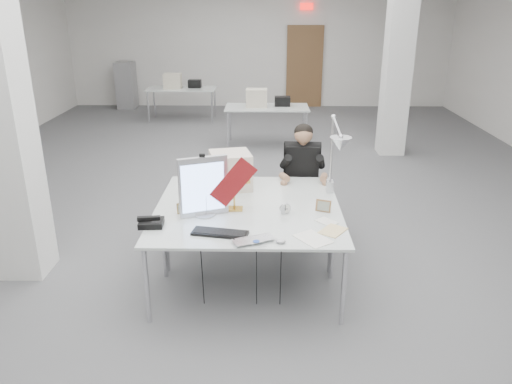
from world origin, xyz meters
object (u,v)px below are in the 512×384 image
monitor (203,187)px  architect_lamp (335,154)px  laptop (256,243)px  desk_main (246,227)px  office_chair (301,189)px  desk_phone (151,223)px  beige_monitor (231,170)px  seated_person (303,161)px  bankers_lamp (234,194)px

monitor → architect_lamp: (1.25, 0.40, 0.20)m
laptop → desk_main: bearing=80.2°
desk_main → office_chair: office_chair is taller
office_chair → architect_lamp: 1.18m
desk_main → monitor: (-0.40, 0.24, 0.30)m
office_chair → architect_lamp: (0.25, -0.91, 0.70)m
office_chair → desk_phone: size_ratio=5.04×
architect_lamp → beige_monitor: bearing=153.1°
desk_main → beige_monitor: beige_monitor is taller
architect_lamp → seated_person: bearing=97.6°
desk_main → monitor: monitor is taller
seated_person → monitor: (-1.01, -1.26, 0.14)m
desk_main → laptop: 0.38m
office_chair → desk_phone: bearing=-129.2°
desk_main → beige_monitor: bearing=101.6°
desk_main → seated_person: seated_person is taller
desk_main → bankers_lamp: (-0.13, 0.38, 0.17)m
beige_monitor → laptop: bearing=-90.9°
seated_person → architect_lamp: architect_lamp is taller
beige_monitor → desk_main: bearing=-91.7°
beige_monitor → office_chair: bearing=21.4°
office_chair → monitor: (-1.01, -1.31, 0.50)m
laptop → beige_monitor: 1.40m
laptop → architect_lamp: architect_lamp is taller
desk_main → office_chair: (0.60, 1.55, -0.20)m
office_chair → laptop: (-0.51, -1.91, 0.23)m
desk_main → monitor: 0.55m
desk_phone → architect_lamp: 1.87m
beige_monitor → architect_lamp: (1.05, -0.35, 0.29)m
monitor → desk_phone: 0.57m
seated_person → bankers_lamp: size_ratio=2.95×
bankers_lamp → architect_lamp: 1.06m
desk_phone → desk_main: bearing=-2.9°
desk_main → monitor: size_ratio=3.15×
bankers_lamp → architect_lamp: (0.98, 0.26, 0.32)m
office_chair → laptop: 1.99m
seated_person → laptop: size_ratio=2.69×
seated_person → monitor: bearing=-124.8°
laptop → desk_phone: bearing=134.9°
beige_monitor → seated_person: bearing=18.9°
office_chair → monitor: monitor is taller
bankers_lamp → architect_lamp: size_ratio=0.33×
beige_monitor → monitor: bearing=-118.2°
monitor → laptop: (0.50, -0.60, -0.27)m
desk_main → beige_monitor: (-0.20, 0.99, 0.21)m
office_chair → beige_monitor: 1.06m
office_chair → seated_person: (0.00, -0.05, 0.36)m
seated_person → monitor: 1.62m
seated_person → bankers_lamp: 1.34m
desk_main → laptop: laptop is taller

